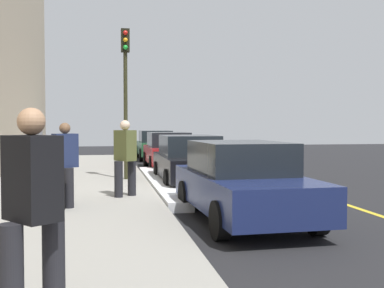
# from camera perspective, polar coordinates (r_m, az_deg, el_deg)

# --- Properties ---
(ground_plane) EXTENTS (56.00, 56.00, 0.00)m
(ground_plane) POSITION_cam_1_polar(r_m,az_deg,el_deg) (13.04, -0.32, -5.78)
(ground_plane) COLOR black
(sidewalk) EXTENTS (28.00, 4.60, 0.15)m
(sidewalk) POSITION_cam_1_polar(r_m,az_deg,el_deg) (12.87, -15.01, -5.63)
(sidewalk) COLOR gray
(sidewalk) RESTS_ON ground
(lane_stripe_centre) EXTENTS (28.00, 0.14, 0.01)m
(lane_stripe_centre) POSITION_cam_1_polar(r_m,az_deg,el_deg) (13.95, 12.79, -5.28)
(lane_stripe_centre) COLOR gold
(lane_stripe_centre) RESTS_ON ground
(snow_bank_curb) EXTENTS (8.38, 0.56, 0.22)m
(snow_bank_curb) POSITION_cam_1_polar(r_m,az_deg,el_deg) (14.08, -3.98, -4.73)
(snow_bank_curb) COLOR white
(snow_bank_curb) RESTS_ON ground
(parked_car_green) EXTENTS (4.38, 1.91, 1.51)m
(parked_car_green) POSITION_cam_1_polar(r_m,az_deg,el_deg) (25.26, -4.40, -0.11)
(parked_car_green) COLOR black
(parked_car_green) RESTS_ON ground
(parked_car_red) EXTENTS (4.33, 1.91, 1.51)m
(parked_car_red) POSITION_cam_1_polar(r_m,az_deg,el_deg) (19.83, -2.79, -0.78)
(parked_car_red) COLOR black
(parked_car_red) RESTS_ON ground
(parked_car_black) EXTENTS (4.36, 1.90, 1.51)m
(parked_car_black) POSITION_cam_1_polar(r_m,az_deg,el_deg) (14.43, -0.27, -1.96)
(parked_car_black) COLOR black
(parked_car_black) RESTS_ON ground
(parked_car_navy) EXTENTS (4.42, 2.03, 1.51)m
(parked_car_navy) POSITION_cam_1_polar(r_m,az_deg,el_deg) (9.18, 6.03, -4.47)
(parked_car_navy) COLOR black
(parked_car_navy) RESTS_ON ground
(pedestrian_grey_coat) EXTENTS (0.59, 0.54, 1.82)m
(pedestrian_grey_coat) POSITION_cam_1_polar(r_m,az_deg,el_deg) (17.68, -18.37, -0.11)
(pedestrian_grey_coat) COLOR black
(pedestrian_grey_coat) RESTS_ON sidewalk
(pedestrian_black_coat) EXTENTS (0.58, 0.56, 1.84)m
(pedestrian_black_coat) POSITION_cam_1_polar(r_m,az_deg,el_deg) (4.38, -18.57, -7.16)
(pedestrian_black_coat) COLOR black
(pedestrian_black_coat) RESTS_ON sidewalk
(pedestrian_olive_coat) EXTENTS (0.57, 0.53, 1.80)m
(pedestrian_olive_coat) POSITION_cam_1_polar(r_m,az_deg,el_deg) (11.29, -8.02, -1.42)
(pedestrian_olive_coat) COLOR black
(pedestrian_olive_coat) RESTS_ON sidewalk
(pedestrian_navy_coat) EXTENTS (0.53, 0.55, 1.73)m
(pedestrian_navy_coat) POSITION_cam_1_polar(r_m,az_deg,el_deg) (10.13, -14.96, -2.09)
(pedestrian_navy_coat) COLOR black
(pedestrian_navy_coat) RESTS_ON sidewalk
(traffic_light_pole) EXTENTS (0.35, 0.26, 4.62)m
(traffic_light_pole) POSITION_cam_1_polar(r_m,az_deg,el_deg) (14.88, -7.98, 7.77)
(traffic_light_pole) COLOR #2D2D19
(traffic_light_pole) RESTS_ON sidewalk
(rolling_suitcase) EXTENTS (0.34, 0.22, 0.87)m
(rolling_suitcase) POSITION_cam_1_polar(r_m,az_deg,el_deg) (9.82, -15.65, -6.15)
(rolling_suitcase) COLOR black
(rolling_suitcase) RESTS_ON sidewalk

